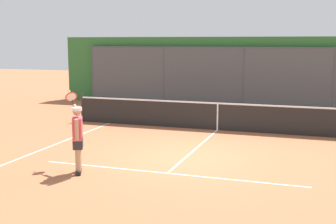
# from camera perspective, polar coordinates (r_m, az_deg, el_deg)

# --- Properties ---
(ground_plane) EXTENTS (60.00, 60.00, 0.00)m
(ground_plane) POSITION_cam_1_polar(r_m,az_deg,el_deg) (11.89, 2.29, -5.82)
(ground_plane) COLOR #A8603D
(court_line_markings) EXTENTS (8.29, 9.86, 0.01)m
(court_line_markings) POSITION_cam_1_polar(r_m,az_deg,el_deg) (10.21, -0.64, -8.31)
(court_line_markings) COLOR white
(court_line_markings) RESTS_ON ground
(fence_backdrop) EXTENTS (18.34, 1.37, 3.25)m
(fence_backdrop) POSITION_cam_1_polar(r_m,az_deg,el_deg) (21.18, 9.88, 5.02)
(fence_backdrop) COLOR #474C51
(fence_backdrop) RESTS_ON ground
(tennis_net) EXTENTS (10.65, 0.09, 1.07)m
(tennis_net) POSITION_cam_1_polar(r_m,az_deg,el_deg) (15.47, 6.36, -0.51)
(tennis_net) COLOR #2D2D2D
(tennis_net) RESTS_ON ground
(tennis_player) EXTENTS (0.89, 1.10, 1.85)m
(tennis_player) POSITION_cam_1_polar(r_m,az_deg,el_deg) (10.53, -11.50, -2.93)
(tennis_player) COLOR black
(tennis_player) RESTS_ON ground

